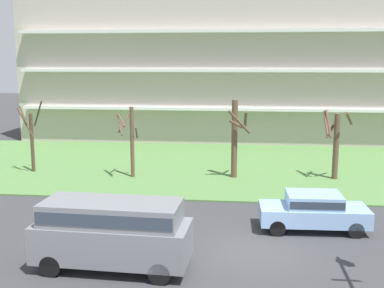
{
  "coord_description": "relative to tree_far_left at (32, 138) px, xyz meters",
  "views": [
    {
      "loc": [
        -0.48,
        -16.79,
        6.99
      ],
      "look_at": [
        -2.87,
        6.0,
        2.92
      ],
      "focal_mm": 44.47,
      "sensor_mm": 36.0,
      "label": 1
    }
  ],
  "objects": [
    {
      "name": "ground",
      "position": [
        13.42,
        -11.08,
        -2.23
      ],
      "size": [
        160.0,
        160.0,
        0.0
      ],
      "primitive_type": "plane",
      "color": "#38383A"
    },
    {
      "name": "grass_lawn_strip",
      "position": [
        13.42,
        2.92,
        -2.19
      ],
      "size": [
        80.0,
        16.0,
        0.08
      ],
      "primitive_type": "cube",
      "color": "#547F42",
      "rests_on": "ground"
    },
    {
      "name": "apartment_building",
      "position": [
        13.42,
        15.98,
        3.92
      ],
      "size": [
        38.83,
        11.08,
        12.3
      ],
      "color": "#B2A899",
      "rests_on": "ground"
    },
    {
      "name": "tree_far_left",
      "position": [
        0.0,
        0.0,
        0.0
      ],
      "size": [
        1.49,
        1.49,
        4.52
      ],
      "color": "#4C3828",
      "rests_on": "ground"
    },
    {
      "name": "tree_left",
      "position": [
        6.43,
        -0.73,
        0.15
      ],
      "size": [
        1.39,
        1.81,
        4.28
      ],
      "color": "brown",
      "rests_on": "ground"
    },
    {
      "name": "tree_center",
      "position": [
        12.61,
        -0.2,
        0.29
      ],
      "size": [
        1.37,
        1.66,
        4.69
      ],
      "color": "brown",
      "rests_on": "ground"
    },
    {
      "name": "tree_right",
      "position": [
        18.4,
        0.07,
        0.08
      ],
      "size": [
        1.68,
        1.6,
        4.13
      ],
      "color": "brown",
      "rests_on": "ground"
    },
    {
      "name": "van_gray_near_left",
      "position": [
        8.7,
        -13.08,
        -0.83
      ],
      "size": [
        5.29,
        2.26,
        2.36
      ],
      "rotation": [
        0.0,
        0.0,
        -0.05
      ],
      "color": "slate",
      "rests_on": "ground"
    },
    {
      "name": "sedan_blue_center_left",
      "position": [
        15.98,
        -8.58,
        -1.36
      ],
      "size": [
        4.45,
        1.93,
        1.57
      ],
      "rotation": [
        0.0,
        0.0,
        3.17
      ],
      "color": "#8CB2E0",
      "rests_on": "ground"
    }
  ]
}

